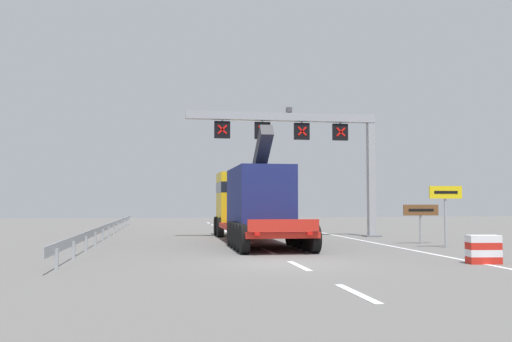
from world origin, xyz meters
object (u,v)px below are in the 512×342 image
at_px(heavy_haul_truck_red, 251,201).
at_px(tourist_info_sign_brown, 421,214).
at_px(exit_sign_yellow, 446,201).
at_px(crash_barrier_striped, 483,249).
at_px(overhead_lane_gantry, 308,138).

relative_size(heavy_haul_truck_red, tourist_info_sign_brown, 7.67).
distance_m(exit_sign_yellow, crash_barrier_striped, 6.59).
xyz_separation_m(overhead_lane_gantry, heavy_haul_truck_red, (-3.61, -2.41, -3.60)).
relative_size(overhead_lane_gantry, exit_sign_yellow, 4.17).
relative_size(overhead_lane_gantry, tourist_info_sign_brown, 6.00).
relative_size(heavy_haul_truck_red, crash_barrier_striped, 13.41).
distance_m(overhead_lane_gantry, heavy_haul_truck_red, 5.64).
distance_m(heavy_haul_truck_red, tourist_info_sign_brown, 8.29).
bearing_deg(exit_sign_yellow, crash_barrier_striped, -107.54).
height_order(exit_sign_yellow, crash_barrier_striped, exit_sign_yellow).
xyz_separation_m(overhead_lane_gantry, crash_barrier_striped, (2.04, -14.23, -5.13)).
distance_m(heavy_haul_truck_red, crash_barrier_striped, 13.19).
bearing_deg(tourist_info_sign_brown, exit_sign_yellow, -89.28).
relative_size(exit_sign_yellow, tourist_info_sign_brown, 1.44).
relative_size(tourist_info_sign_brown, crash_barrier_striped, 1.75).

